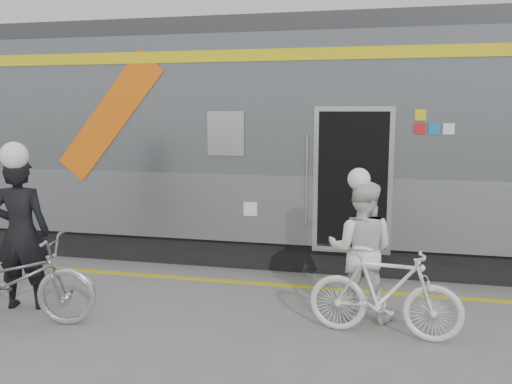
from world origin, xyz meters
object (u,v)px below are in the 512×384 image
(woman, at_px, (361,250))
(bicycle_right, at_px, (385,293))
(bicycle_left, at_px, (9,280))
(man, at_px, (21,233))

(woman, bearing_deg, bicycle_right, 124.51)
(bicycle_right, bearing_deg, bicycle_left, 104.18)
(man, xyz_separation_m, bicycle_right, (4.68, 0.10, -0.48))
(bicycle_left, relative_size, bicycle_right, 1.20)
(woman, xyz_separation_m, bicycle_right, (0.30, -0.55, -0.35))
(man, height_order, bicycle_left, man)
(bicycle_left, height_order, woman, woman)
(bicycle_right, bearing_deg, woman, 34.51)
(man, distance_m, bicycle_right, 4.71)
(man, xyz_separation_m, woman, (4.38, 0.65, -0.14))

